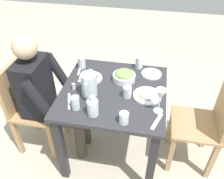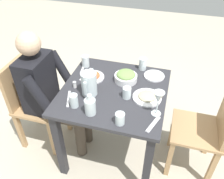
% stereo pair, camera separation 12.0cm
% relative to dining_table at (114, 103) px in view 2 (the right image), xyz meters
% --- Properties ---
extents(ground_plane, '(8.00, 8.00, 0.00)m').
position_rel_dining_table_xyz_m(ground_plane, '(0.00, 0.00, -0.61)').
color(ground_plane, '#B7AD99').
extents(dining_table, '(0.83, 0.83, 0.75)m').
position_rel_dining_table_xyz_m(dining_table, '(0.00, 0.00, 0.00)').
color(dining_table, '#2D2D33').
rests_on(dining_table, ground_plane).
extents(chair_near, '(0.40, 0.40, 0.88)m').
position_rel_dining_table_xyz_m(chair_near, '(0.04, -0.78, -0.11)').
color(chair_near, tan).
rests_on(chair_near, ground_plane).
extents(chair_far, '(0.40, 0.40, 0.88)m').
position_rel_dining_table_xyz_m(chair_far, '(-0.04, 0.78, -0.11)').
color(chair_far, tan).
rests_on(chair_far, ground_plane).
extents(diner_near, '(0.48, 0.53, 1.18)m').
position_rel_dining_table_xyz_m(diner_near, '(0.04, -0.57, 0.04)').
color(diner_near, black).
rests_on(diner_near, ground_plane).
extents(water_pitcher, '(0.16, 0.12, 0.19)m').
position_rel_dining_table_xyz_m(water_pitcher, '(0.10, -0.17, 0.24)').
color(water_pitcher, silver).
rests_on(water_pitcher, dining_table).
extents(salad_bowl, '(0.19, 0.19, 0.09)m').
position_rel_dining_table_xyz_m(salad_bowl, '(-0.15, 0.06, 0.18)').
color(salad_bowl, white).
rests_on(salad_bowl, dining_table).
extents(plate_yoghurt, '(0.17, 0.17, 0.04)m').
position_rel_dining_table_xyz_m(plate_yoghurt, '(-0.27, 0.28, 0.15)').
color(plate_yoghurt, white).
rests_on(plate_yoghurt, dining_table).
extents(plate_beans, '(0.22, 0.22, 0.04)m').
position_rel_dining_table_xyz_m(plate_beans, '(0.03, 0.27, 0.16)').
color(plate_beans, white).
rests_on(plate_beans, dining_table).
extents(plate_rice_curry, '(0.20, 0.20, 0.05)m').
position_rel_dining_table_xyz_m(plate_rice_curry, '(-0.11, -0.22, 0.16)').
color(plate_rice_curry, white).
rests_on(plate_rice_curry, dining_table).
extents(water_glass_near_left, '(0.07, 0.07, 0.10)m').
position_rel_dining_table_xyz_m(water_glass_near_left, '(-0.27, -0.34, 0.19)').
color(water_glass_near_left, silver).
rests_on(water_glass_near_left, dining_table).
extents(water_glass_far_left, '(0.07, 0.07, 0.09)m').
position_rel_dining_table_xyz_m(water_glass_far_left, '(0.06, 0.12, 0.19)').
color(water_glass_far_left, silver).
rests_on(water_glass_far_left, dining_table).
extents(water_glass_by_pitcher, '(0.07, 0.07, 0.11)m').
position_rel_dining_table_xyz_m(water_glass_by_pitcher, '(-0.36, 0.16, 0.19)').
color(water_glass_by_pitcher, silver).
rests_on(water_glass_by_pitcher, dining_table).
extents(water_glass_near_right, '(0.07, 0.07, 0.09)m').
position_rel_dining_table_xyz_m(water_glass_near_right, '(0.34, 0.13, 0.18)').
color(water_glass_near_right, silver).
rests_on(water_glass_near_right, dining_table).
extents(water_glass_far_right, '(0.06, 0.06, 0.10)m').
position_rel_dining_table_xyz_m(water_glass_far_right, '(0.26, -0.23, 0.19)').
color(water_glass_far_right, silver).
rests_on(water_glass_far_right, dining_table).
extents(wine_glass, '(0.08, 0.08, 0.20)m').
position_rel_dining_table_xyz_m(wine_glass, '(0.18, 0.36, 0.28)').
color(wine_glass, silver).
rests_on(wine_glass, dining_table).
extents(oil_carafe, '(0.08, 0.08, 0.16)m').
position_rel_dining_table_xyz_m(oil_carafe, '(0.30, -0.09, 0.20)').
color(oil_carafe, silver).
rests_on(oil_carafe, dining_table).
extents(salt_shaker, '(0.03, 0.03, 0.05)m').
position_rel_dining_table_xyz_m(salt_shaker, '(0.05, -0.32, 0.17)').
color(salt_shaker, white).
rests_on(salt_shaker, dining_table).
extents(fork_near, '(0.17, 0.05, 0.01)m').
position_rel_dining_table_xyz_m(fork_near, '(-0.12, -0.29, 0.14)').
color(fork_near, silver).
rests_on(fork_near, dining_table).
extents(knife_near, '(0.19, 0.05, 0.01)m').
position_rel_dining_table_xyz_m(knife_near, '(-0.23, -0.35, 0.14)').
color(knife_near, silver).
rests_on(knife_near, dining_table).
extents(fork_far, '(0.17, 0.08, 0.01)m').
position_rel_dining_table_xyz_m(fork_far, '(0.29, 0.35, 0.14)').
color(fork_far, silver).
rests_on(fork_far, dining_table).
extents(knife_far, '(0.18, 0.08, 0.01)m').
position_rel_dining_table_xyz_m(knife_far, '(0.20, -0.30, 0.14)').
color(knife_far, silver).
rests_on(knife_far, dining_table).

